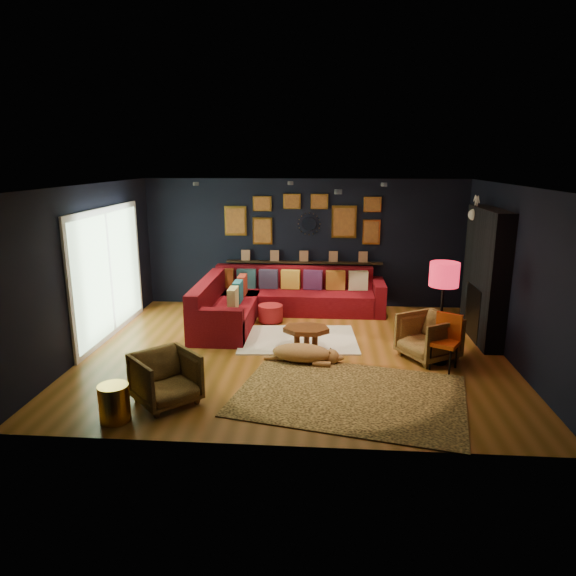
# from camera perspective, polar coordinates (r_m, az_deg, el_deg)

# --- Properties ---
(floor) EXTENTS (6.50, 6.50, 0.00)m
(floor) POSITION_cam_1_polar(r_m,az_deg,el_deg) (8.20, 0.84, -7.12)
(floor) COLOR #9A5C26
(floor) RESTS_ON ground
(room_walls) EXTENTS (6.50, 6.50, 6.50)m
(room_walls) POSITION_cam_1_polar(r_m,az_deg,el_deg) (7.77, 0.88, 3.89)
(room_walls) COLOR black
(room_walls) RESTS_ON ground
(sectional) EXTENTS (3.41, 2.69, 0.86)m
(sectional) POSITION_cam_1_polar(r_m,az_deg,el_deg) (9.86, -2.06, -1.46)
(sectional) COLOR maroon
(sectional) RESTS_ON ground
(ledge) EXTENTS (3.20, 0.12, 0.04)m
(ledge) POSITION_cam_1_polar(r_m,az_deg,el_deg) (10.52, 1.77, 2.88)
(ledge) COLOR black
(ledge) RESTS_ON room_walls
(gallery_wall) EXTENTS (3.15, 0.04, 1.02)m
(gallery_wall) POSITION_cam_1_polar(r_m,az_deg,el_deg) (10.42, 1.74, 7.71)
(gallery_wall) COLOR gold
(gallery_wall) RESTS_ON room_walls
(sunburst_mirror) EXTENTS (0.47, 0.16, 0.47)m
(sunburst_mirror) POSITION_cam_1_polar(r_m,az_deg,el_deg) (10.44, 2.36, 7.12)
(sunburst_mirror) COLOR silver
(sunburst_mirror) RESTS_ON room_walls
(fireplace) EXTENTS (0.31, 1.60, 2.20)m
(fireplace) POSITION_cam_1_polar(r_m,az_deg,el_deg) (9.14, 20.98, 0.85)
(fireplace) COLOR black
(fireplace) RESTS_ON ground
(deer_head) EXTENTS (0.50, 0.28, 0.45)m
(deer_head) POSITION_cam_1_polar(r_m,az_deg,el_deg) (9.46, 20.97, 7.62)
(deer_head) COLOR white
(deer_head) RESTS_ON fireplace
(sliding_door) EXTENTS (0.06, 2.80, 2.20)m
(sliding_door) POSITION_cam_1_polar(r_m,az_deg,el_deg) (9.21, -19.29, 1.59)
(sliding_door) COLOR white
(sliding_door) RESTS_ON ground
(ceiling_spots) EXTENTS (3.30, 2.50, 0.06)m
(ceiling_spots) POSITION_cam_1_polar(r_m,az_deg,el_deg) (8.45, 1.25, 11.33)
(ceiling_spots) COLOR black
(ceiling_spots) RESTS_ON room_walls
(shag_rug) EXTENTS (2.06, 1.56, 0.03)m
(shag_rug) POSITION_cam_1_polar(r_m,az_deg,el_deg) (8.72, 1.10, -5.72)
(shag_rug) COLOR white
(shag_rug) RESTS_ON ground
(leopard_rug) EXTENTS (3.25, 2.62, 0.02)m
(leopard_rug) POSITION_cam_1_polar(r_m,az_deg,el_deg) (6.83, 6.90, -11.71)
(leopard_rug) COLOR #B68C48
(leopard_rug) RESTS_ON ground
(coffee_table) EXTENTS (0.75, 0.57, 0.38)m
(coffee_table) POSITION_cam_1_polar(r_m,az_deg,el_deg) (8.13, 2.04, -4.88)
(coffee_table) COLOR brown
(coffee_table) RESTS_ON shag_rug
(pouf) EXTENTS (0.46, 0.46, 0.30)m
(pouf) POSITION_cam_1_polar(r_m,az_deg,el_deg) (9.61, -1.95, -2.79)
(pouf) COLOR maroon
(pouf) RESTS_ON shag_rug
(armchair_left) EXTENTS (0.96, 0.96, 0.72)m
(armchair_left) POSITION_cam_1_polar(r_m,az_deg,el_deg) (6.63, -13.44, -9.50)
(armchair_left) COLOR #C48F42
(armchair_left) RESTS_ON ground
(armchair_right) EXTENTS (0.98, 0.99, 0.76)m
(armchair_right) POSITION_cam_1_polar(r_m,az_deg,el_deg) (8.11, 15.34, -5.04)
(armchair_right) COLOR #C48F42
(armchair_right) RESTS_ON ground
(gold_stool) EXTENTS (0.36, 0.36, 0.44)m
(gold_stool) POSITION_cam_1_polar(r_m,az_deg,el_deg) (6.43, -18.74, -12.00)
(gold_stool) COLOR gold
(gold_stool) RESTS_ON ground
(orange_chair) EXTENTS (0.52, 0.52, 0.81)m
(orange_chair) POSITION_cam_1_polar(r_m,az_deg,el_deg) (7.81, 17.18, -5.20)
(orange_chair) COLOR black
(orange_chair) RESTS_ON ground
(floor_lamp) EXTENTS (0.42, 0.42, 1.54)m
(floor_lamp) POSITION_cam_1_polar(r_m,az_deg,el_deg) (7.75, 16.94, 0.94)
(floor_lamp) COLOR black
(floor_lamp) RESTS_ON ground
(dog) EXTENTS (1.26, 0.72, 0.38)m
(dog) POSITION_cam_1_polar(r_m,az_deg,el_deg) (7.73, 1.53, -6.85)
(dog) COLOR #BB7E47
(dog) RESTS_ON leopard_rug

